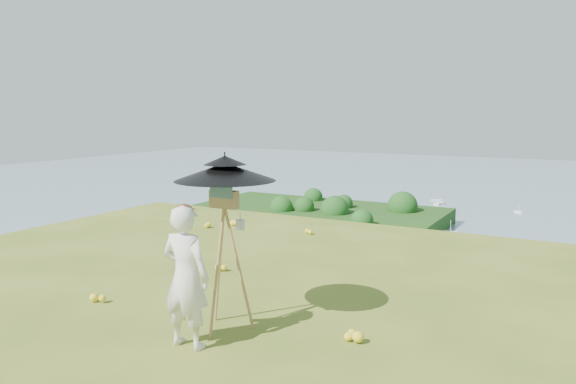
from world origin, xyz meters
The scene contains 10 objects.
ground centered at (0.00, 0.00, 0.00)m, with size 14.00×14.00×0.00m, color #51671D.
peninsula centered at (-75.00, 155.00, -29.00)m, with size 90.00×60.00×12.00m, color #183D10, non-canonical shape.
slope_trees centered at (0.00, 35.00, -15.00)m, with size 110.00×50.00×6.00m, color #194615, non-canonical shape.
harbor_town centered at (0.00, 75.00, -29.50)m, with size 110.00×22.00×5.00m, color silver, non-canonical shape.
moored_boats centered at (-12.50, 161.00, -33.65)m, with size 140.00×140.00×0.70m, color silver, non-canonical shape.
wildflowers centered at (0.00, 0.25, 0.06)m, with size 10.00×10.50×0.12m, color yellow, non-canonical shape.
painter centered at (-0.13, -0.24, 0.77)m, with size 0.56×0.37×1.55m, color silver.
field_easel centered at (-0.05, 0.37, 0.88)m, with size 0.67×0.67×1.77m, color #AE8A49, non-canonical shape.
sun_umbrella centered at (-0.05, 0.40, 1.76)m, with size 1.15×1.15×0.60m, color black, non-canonical shape.
painter_cap centered at (-0.13, -0.24, 1.50)m, with size 0.19×0.23×0.10m, color #D07277, non-canonical shape.
Camera 1 is at (3.57, -4.74, 2.51)m, focal length 35.00 mm.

